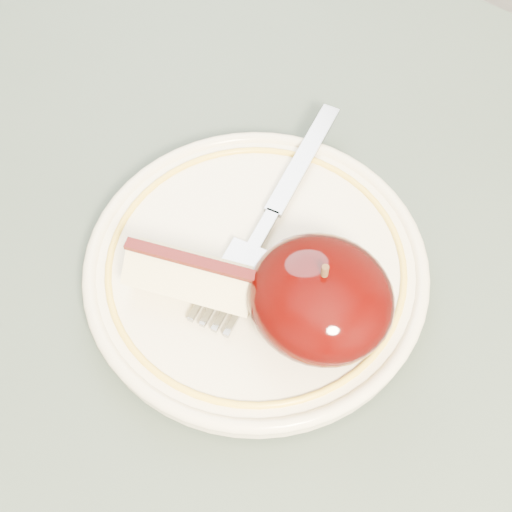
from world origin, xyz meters
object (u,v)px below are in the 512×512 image
Objects in this scene: table at (116,439)px; plate at (256,268)px; apple_half at (320,298)px; fork at (272,214)px.

table is 4.18× the size of plate.
fork is (-0.06, 0.04, -0.02)m from apple_half.
apple_half is (0.05, -0.01, 0.03)m from plate.
table is 0.19m from apple_half.
plate is 0.06m from apple_half.
plate reaches higher than table.
fork is at bearing 82.82° from table.
table is 0.19m from fork.
plate is (0.03, 0.12, 0.10)m from table.
apple_half is at bearing 53.14° from table.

